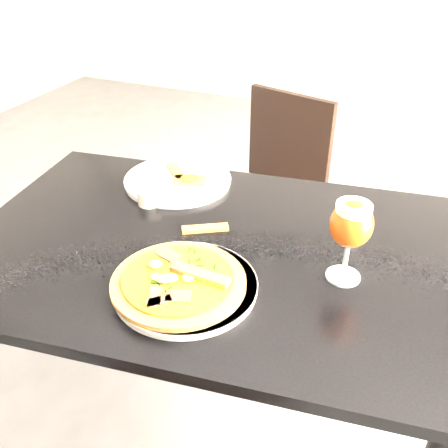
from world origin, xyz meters
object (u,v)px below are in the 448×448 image
at_px(dining_table, 208,272).
at_px(beer_glass, 351,225).
at_px(chair_far, 271,191).
at_px(pizza, 179,281).

distance_m(dining_table, beer_glass, 0.40).
bearing_deg(beer_glass, dining_table, 179.32).
bearing_deg(chair_far, dining_table, -68.38).
xyz_separation_m(dining_table, chair_far, (-0.09, 0.81, -0.20)).
xyz_separation_m(dining_table, beer_glass, (0.33, -0.00, 0.23)).
xyz_separation_m(pizza, beer_glass, (0.32, 0.18, 0.11)).
height_order(chair_far, pizza, chair_far).
relative_size(dining_table, chair_far, 1.53).
bearing_deg(beer_glass, chair_far, 117.30).
distance_m(chair_far, pizza, 1.05).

